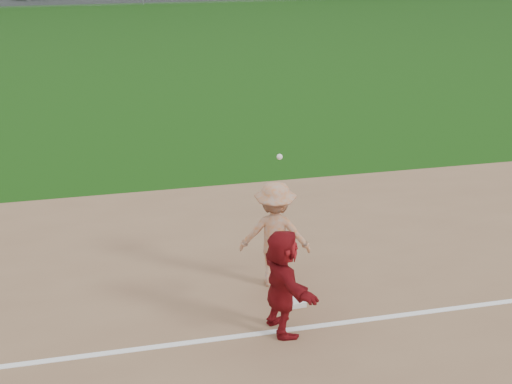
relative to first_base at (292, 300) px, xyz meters
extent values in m
plane|color=#15410C|center=(-0.24, 0.09, -0.06)|extent=(160.00, 160.00, 0.00)
cube|color=white|center=(-0.24, -0.71, -0.04)|extent=(60.00, 0.10, 0.01)
cube|color=white|center=(0.00, 0.00, 0.00)|extent=(0.39, 0.39, 0.08)
imported|color=maroon|center=(-0.34, -0.68, 0.78)|extent=(0.71, 1.58, 1.64)
imported|color=#9D9D9F|center=(-0.13, 0.65, 0.86)|extent=(1.31, 0.96, 1.81)
sphere|color=white|center=(-0.18, 0.23, 2.36)|extent=(0.09, 0.09, 0.09)
camera|label=1|loc=(-2.40, -8.40, 5.59)|focal=45.00mm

